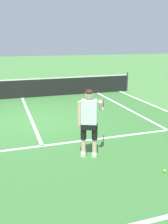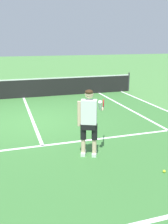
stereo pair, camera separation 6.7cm
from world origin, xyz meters
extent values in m
plane|color=#477F3D|center=(0.00, 0.00, 0.00)|extent=(80.00, 80.00, 0.00)
cube|color=#387033|center=(0.00, -0.95, 0.00)|extent=(10.98, 10.38, 0.00)
cube|color=white|center=(0.00, -2.36, 0.00)|extent=(8.23, 0.10, 0.01)
cube|color=white|center=(0.00, 0.84, 0.00)|extent=(0.10, 6.40, 0.01)
cube|color=white|center=(4.12, -0.95, 0.00)|extent=(0.10, 9.98, 0.01)
cylinder|color=#333338|center=(5.94, 4.04, 0.54)|extent=(0.08, 0.08, 1.07)
cube|color=black|center=(0.00, 4.04, 0.46)|extent=(11.84, 0.02, 0.91)
cube|color=white|center=(0.00, 4.04, 0.94)|extent=(11.84, 0.03, 0.06)
cube|color=white|center=(0.92, -3.25, 0.04)|extent=(0.21, 0.30, 0.09)
cube|color=white|center=(1.18, -3.36, 0.04)|extent=(0.21, 0.30, 0.09)
cylinder|color=beige|center=(0.91, -3.28, 0.27)|extent=(0.11, 0.11, 0.36)
cylinder|color=black|center=(0.91, -3.28, 0.66)|extent=(0.14, 0.14, 0.41)
cylinder|color=beige|center=(1.16, -3.40, 0.27)|extent=(0.11, 0.11, 0.36)
cylinder|color=black|center=(1.16, -3.40, 0.66)|extent=(0.14, 0.14, 0.41)
cube|color=black|center=(1.03, -3.34, 0.82)|extent=(0.39, 0.32, 0.20)
cube|color=white|center=(1.03, -3.34, 1.16)|extent=(0.44, 0.35, 0.60)
cylinder|color=beige|center=(0.81, -3.24, 1.11)|extent=(0.09, 0.09, 0.62)
cylinder|color=white|center=(1.31, -3.36, 1.31)|extent=(0.19, 0.28, 0.29)
cylinder|color=beige|center=(1.43, -3.19, 1.17)|extent=(0.19, 0.30, 0.14)
sphere|color=beige|center=(1.04, -3.33, 1.60)|extent=(0.21, 0.21, 0.21)
ellipsoid|color=#382314|center=(1.03, -3.35, 1.66)|extent=(0.26, 0.26, 0.12)
cylinder|color=#232326|center=(1.54, -2.99, 1.14)|extent=(0.11, 0.20, 0.03)
cylinder|color=red|center=(1.60, -2.86, 1.14)|extent=(0.06, 0.10, 0.02)
torus|color=red|center=(1.67, -2.69, 1.14)|extent=(0.14, 0.28, 0.30)
cylinder|color=silver|center=(1.67, -2.69, 1.14)|extent=(0.11, 0.23, 0.25)
sphere|color=#CCE02D|center=(2.36, -4.66, 0.03)|extent=(0.07, 0.07, 0.07)
camera|label=1|loc=(-0.92, -8.90, 2.84)|focal=40.48mm
camera|label=2|loc=(-0.86, -8.92, 2.84)|focal=40.48mm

